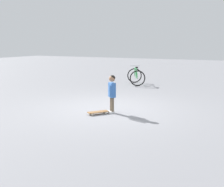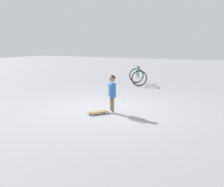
# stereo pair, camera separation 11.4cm
# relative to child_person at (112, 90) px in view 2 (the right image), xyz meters

# --- Properties ---
(ground_plane) EXTENTS (50.00, 50.00, 0.00)m
(ground_plane) POSITION_rel_child_person_xyz_m (-0.42, -0.32, -0.66)
(ground_plane) COLOR gray
(child_person) EXTENTS (0.39, 0.28, 1.06)m
(child_person) POSITION_rel_child_person_xyz_m (0.00, 0.00, 0.00)
(child_person) COLOR brown
(child_person) RESTS_ON ground
(skateboard) EXTENTS (0.57, 0.51, 0.07)m
(skateboard) POSITION_rel_child_person_xyz_m (0.30, -0.28, -0.60)
(skateboard) COLOR olive
(skateboard) RESTS_ON ground
(bicycle_near) EXTENTS (1.28, 1.14, 0.85)m
(bicycle_near) POSITION_rel_child_person_xyz_m (-5.18, -1.30, -0.28)
(bicycle_near) COLOR black
(bicycle_near) RESTS_ON ground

